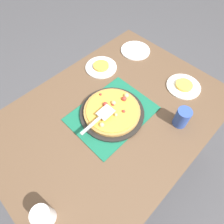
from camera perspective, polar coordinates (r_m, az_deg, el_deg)
name	(u,v)px	position (r m, az deg, el deg)	size (l,w,h in m)	color
ground_plane	(112,159)	(1.83, 0.00, -13.54)	(8.00, 8.00, 0.00)	#4C4C51
dining_table	(112,123)	(1.25, 0.00, -3.31)	(1.40, 1.00, 0.75)	brown
placemat	(112,114)	(1.15, 0.00, -0.47)	(0.48, 0.36, 0.01)	#196B4C
pizza_pan	(112,113)	(1.14, 0.00, -0.20)	(0.38, 0.38, 0.01)	black
pizza	(112,110)	(1.13, 0.05, 0.45)	(0.33, 0.33, 0.05)	#B78442
plate_near_left	(183,86)	(1.36, 20.28, 7.09)	(0.22, 0.22, 0.01)	white
plate_far_right	(101,67)	(1.41, -3.23, 13.02)	(0.22, 0.22, 0.01)	white
plate_side	(135,50)	(1.55, 6.89, 17.54)	(0.22, 0.22, 0.01)	white
served_slice_left	(184,85)	(1.35, 20.44, 7.45)	(0.11, 0.11, 0.02)	#EAB747
served_slice_right	(101,66)	(1.40, -3.25, 13.41)	(0.11, 0.11, 0.02)	gold
cup_near	(182,117)	(1.14, 19.92, -1.51)	(0.08, 0.08, 0.12)	#3351AD
cup_far	(44,216)	(0.95, -19.47, -26.88)	(0.08, 0.08, 0.12)	white
pizza_server	(100,118)	(1.06, -3.62, -1.70)	(0.23, 0.07, 0.01)	silver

